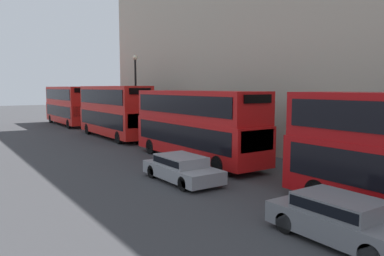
{
  "coord_description": "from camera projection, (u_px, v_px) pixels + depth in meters",
  "views": [
    {
      "loc": [
        -11.14,
        -0.77,
        4.42
      ],
      "look_at": [
        0.48,
        16.33,
        2.18
      ],
      "focal_mm": 35.0,
      "sensor_mm": 36.0,
      "label": 1
    }
  ],
  "objects": [
    {
      "name": "bus_second_in_queue",
      "position": [
        196.0,
        122.0,
        22.39
      ],
      "size": [
        2.59,
        10.47,
        4.23
      ],
      "color": "red",
      "rests_on": "ground"
    },
    {
      "name": "bus_third_in_queue",
      "position": [
        114.0,
        110.0,
        32.82
      ],
      "size": [
        2.59,
        10.56,
        4.54
      ],
      "color": "red",
      "rests_on": "ground"
    },
    {
      "name": "bus_trailing",
      "position": [
        68.0,
        104.0,
        44.12
      ],
      "size": [
        2.59,
        10.96,
        4.52
      ],
      "color": "red",
      "rests_on": "ground"
    },
    {
      "name": "car_dark_sedan",
      "position": [
        341.0,
        218.0,
        10.69
      ],
      "size": [
        1.81,
        4.25,
        1.32
      ],
      "color": "slate",
      "rests_on": "ground"
    },
    {
      "name": "car_hatchback",
      "position": [
        182.0,
        168.0,
        17.64
      ],
      "size": [
        1.89,
        4.42,
        1.22
      ],
      "color": "gray",
      "rests_on": "ground"
    },
    {
      "name": "street_lamp",
      "position": [
        136.0,
        87.0,
        33.32
      ],
      "size": [
        0.44,
        0.44,
        7.27
      ],
      "color": "black",
      "rests_on": "ground"
    },
    {
      "name": "pedestrian",
      "position": [
        164.0,
        131.0,
        31.19
      ],
      "size": [
        0.36,
        0.36,
        1.73
      ],
      "color": "brown",
      "rests_on": "ground"
    }
  ]
}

